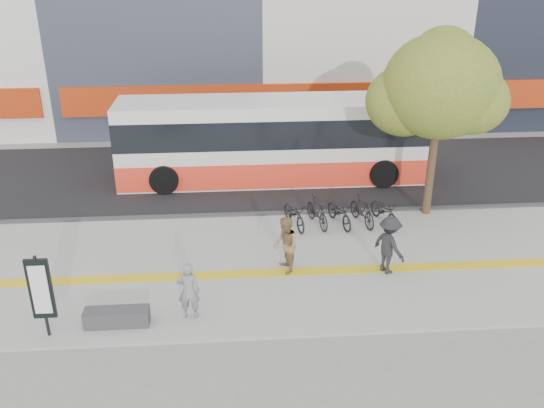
{
  "coord_description": "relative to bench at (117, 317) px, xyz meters",
  "views": [
    {
      "loc": [
        0.36,
        -13.49,
        8.83
      ],
      "look_at": [
        1.52,
        2.0,
        1.82
      ],
      "focal_mm": 38.36,
      "sensor_mm": 36.0,
      "label": 1
    }
  ],
  "objects": [
    {
      "name": "bicycle_row",
      "position": [
        6.56,
        5.2,
        0.25
      ],
      "size": [
        4.12,
        1.83,
        1.01
      ],
      "color": "black",
      "rests_on": "sidewalk"
    },
    {
      "name": "bus",
      "position": [
        4.65,
        9.7,
        1.28
      ],
      "size": [
        12.14,
        2.88,
        3.23
      ],
      "color": "silver",
      "rests_on": "street"
    },
    {
      "name": "bench",
      "position": [
        0.0,
        0.0,
        0.0
      ],
      "size": [
        1.6,
        0.45,
        0.45
      ],
      "primitive_type": "cube",
      "color": "#313133",
      "rests_on": "sidewalk"
    },
    {
      "name": "seated_woman",
      "position": [
        1.8,
        0.21,
        0.56
      ],
      "size": [
        0.61,
        0.43,
        1.56
      ],
      "primitive_type": "imported",
      "rotation": [
        0.0,
        0.0,
        3.04
      ],
      "color": "black",
      "rests_on": "sidewalk"
    },
    {
      "name": "tactile_strip",
      "position": [
        2.6,
        2.2,
        -0.22
      ],
      "size": [
        40.0,
        0.45,
        0.01
      ],
      "primitive_type": "cube",
      "color": "gold",
      "rests_on": "sidewalk"
    },
    {
      "name": "ground",
      "position": [
        2.6,
        1.2,
        -0.3
      ],
      "size": [
        120.0,
        120.0,
        0.0
      ],
      "primitive_type": "plane",
      "color": "slate",
      "rests_on": "ground"
    },
    {
      "name": "pedestrian_tan",
      "position": [
        4.44,
        2.27,
        0.62
      ],
      "size": [
        0.77,
        0.92,
        1.7
      ],
      "primitive_type": "imported",
      "rotation": [
        0.0,
        0.0,
        -1.4
      ],
      "color": "olive",
      "rests_on": "sidewalk"
    },
    {
      "name": "signboard",
      "position": [
        -1.6,
        -0.31,
        1.06
      ],
      "size": [
        0.55,
        0.1,
        2.2
      ],
      "color": "black",
      "rests_on": "sidewalk"
    },
    {
      "name": "street_tree",
      "position": [
        9.78,
        6.02,
        4.21
      ],
      "size": [
        4.4,
        3.8,
        6.31
      ],
      "color": "#39281A",
      "rests_on": "sidewalk"
    },
    {
      "name": "sidewalk",
      "position": [
        2.6,
        2.7,
        -0.27
      ],
      "size": [
        40.0,
        7.0,
        0.08
      ],
      "primitive_type": "cube",
      "color": "gray",
      "rests_on": "ground"
    },
    {
      "name": "curb",
      "position": [
        2.6,
        6.2,
        -0.23
      ],
      "size": [
        40.0,
        0.25,
        0.14
      ],
      "primitive_type": "cube",
      "color": "#313133",
      "rests_on": "ground"
    },
    {
      "name": "pedestrian_dark",
      "position": [
        7.39,
        2.03,
        0.65
      ],
      "size": [
        1.12,
        1.3,
        1.74
      ],
      "primitive_type": "imported",
      "rotation": [
        0.0,
        0.0,
        2.09
      ],
      "color": "black",
      "rests_on": "sidewalk"
    },
    {
      "name": "street",
      "position": [
        2.6,
        10.2,
        -0.28
      ],
      "size": [
        40.0,
        8.0,
        0.06
      ],
      "primitive_type": "cube",
      "color": "black",
      "rests_on": "ground"
    }
  ]
}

